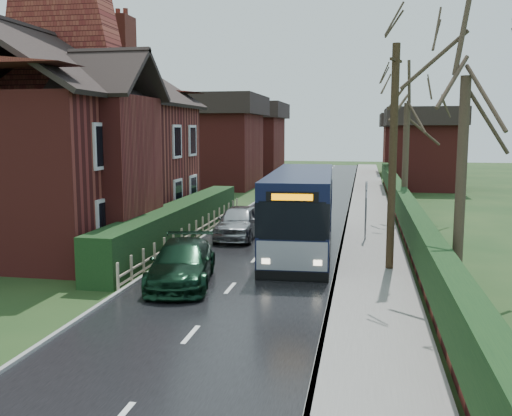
% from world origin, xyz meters
% --- Properties ---
extents(ground, '(140.00, 140.00, 0.00)m').
position_xyz_m(ground, '(0.00, 0.00, 0.00)').
color(ground, '#31461E').
rests_on(ground, ground).
extents(road, '(6.00, 100.00, 0.02)m').
position_xyz_m(road, '(0.00, 10.00, 0.01)').
color(road, black).
rests_on(road, ground).
extents(pavement, '(2.50, 100.00, 0.14)m').
position_xyz_m(pavement, '(4.25, 10.00, 0.07)').
color(pavement, slate).
rests_on(pavement, ground).
extents(kerb_right, '(0.12, 100.00, 0.14)m').
position_xyz_m(kerb_right, '(3.05, 10.00, 0.07)').
color(kerb_right, gray).
rests_on(kerb_right, ground).
extents(kerb_left, '(0.12, 100.00, 0.10)m').
position_xyz_m(kerb_left, '(-3.05, 10.00, 0.05)').
color(kerb_left, gray).
rests_on(kerb_left, ground).
extents(front_hedge, '(1.20, 16.00, 1.60)m').
position_xyz_m(front_hedge, '(-3.90, 5.00, 0.80)').
color(front_hedge, black).
rests_on(front_hedge, ground).
extents(picket_fence, '(0.10, 16.00, 0.90)m').
position_xyz_m(picket_fence, '(-3.15, 5.00, 0.45)').
color(picket_fence, tan).
rests_on(picket_fence, ground).
extents(right_wall_hedge, '(0.60, 50.00, 1.80)m').
position_xyz_m(right_wall_hedge, '(5.80, 10.00, 1.02)').
color(right_wall_hedge, maroon).
rests_on(right_wall_hedge, ground).
extents(brick_house, '(9.30, 14.60, 10.30)m').
position_xyz_m(brick_house, '(-8.73, 4.78, 4.38)').
color(brick_house, maroon).
rests_on(brick_house, ground).
extents(bus, '(2.86, 10.37, 3.12)m').
position_xyz_m(bus, '(1.47, 4.17, 1.54)').
color(bus, black).
rests_on(bus, ground).
extents(car_silver, '(1.75, 4.25, 1.44)m').
position_xyz_m(car_silver, '(-1.50, 6.06, 0.72)').
color(car_silver, '#AAABAF').
rests_on(car_silver, ground).
extents(car_green, '(2.62, 4.78, 1.31)m').
position_xyz_m(car_green, '(-1.60, -1.71, 0.66)').
color(car_green, black).
rests_on(car_green, ground).
extents(car_distant, '(2.43, 3.84, 1.19)m').
position_xyz_m(car_distant, '(-1.35, 35.51, 0.60)').
color(car_distant, black).
rests_on(car_distant, ground).
extents(bus_stop_sign, '(0.09, 0.39, 2.61)m').
position_xyz_m(bus_stop_sign, '(4.00, 6.00, 1.72)').
color(bus_stop_sign, slate).
rests_on(bus_stop_sign, ground).
extents(telegraph_pole, '(0.44, 0.93, 7.51)m').
position_xyz_m(telegraph_pole, '(4.80, 1.01, 3.80)').
color(telegraph_pole, black).
rests_on(telegraph_pole, ground).
extents(tree_right_near, '(4.15, 4.15, 8.95)m').
position_xyz_m(tree_right_near, '(6.64, -1.07, 6.69)').
color(tree_right_near, '#372B20').
rests_on(tree_right_near, ground).
extents(tree_right_far, '(4.53, 4.53, 8.75)m').
position_xyz_m(tree_right_far, '(6.00, 12.50, 6.54)').
color(tree_right_far, '#382D21').
rests_on(tree_right_far, ground).
extents(tree_house_side, '(4.46, 4.46, 10.14)m').
position_xyz_m(tree_house_side, '(-12.22, 11.73, 7.58)').
color(tree_house_side, '#362A20').
rests_on(tree_house_side, ground).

